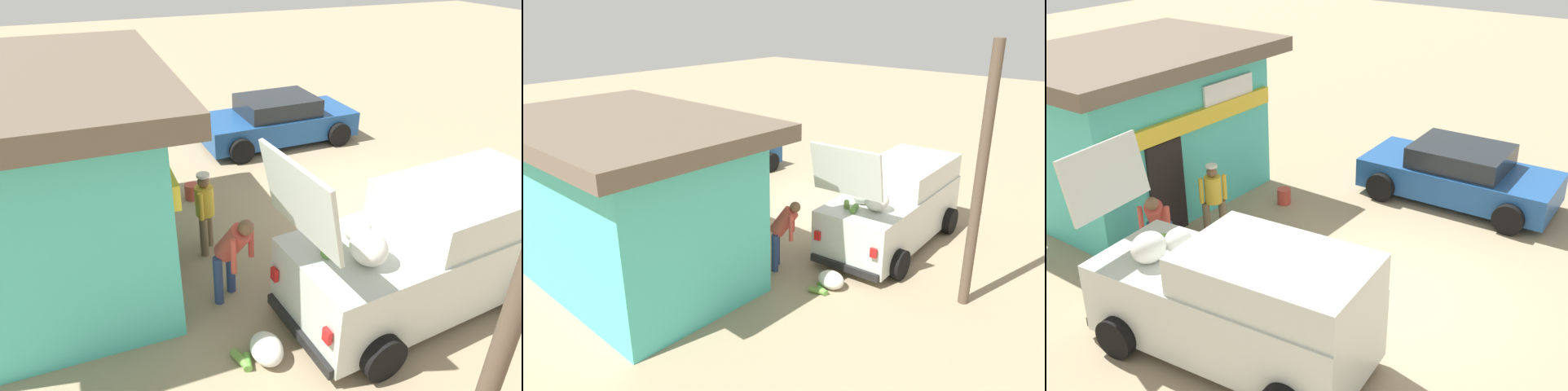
# 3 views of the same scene
# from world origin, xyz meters

# --- Properties ---
(ground_plane) EXTENTS (60.00, 60.00, 0.00)m
(ground_plane) POSITION_xyz_m (0.00, 0.00, 0.00)
(ground_plane) COLOR #9E896B
(storefront_bar) EXTENTS (5.80, 4.20, 3.50)m
(storefront_bar) POSITION_xyz_m (0.38, 6.40, 1.82)
(storefront_bar) COLOR #4CC6B7
(storefront_bar) RESTS_ON ground_plane
(delivery_van) EXTENTS (2.39, 4.69, 2.96)m
(delivery_van) POSITION_xyz_m (-2.72, 1.12, 0.97)
(delivery_van) COLOR silver
(delivery_van) RESTS_ON ground_plane
(parked_sedan) EXTENTS (2.27, 4.36, 1.31)m
(parked_sedan) POSITION_xyz_m (4.33, 0.51, 0.63)
(parked_sedan) COLOR #1E4C8C
(parked_sedan) RESTS_ON ground_plane
(vendor_standing) EXTENTS (0.50, 0.47, 1.59)m
(vendor_standing) POSITION_xyz_m (-0.11, 3.94, 0.90)
(vendor_standing) COLOR #726047
(vendor_standing) RESTS_ON ground_plane
(customer_bending) EXTENTS (0.71, 0.67, 1.59)m
(customer_bending) POSITION_xyz_m (-1.62, 3.96, 0.95)
(customer_bending) COLOR navy
(customer_bending) RESTS_ON ground_plane
(unloaded_banana_pile) EXTENTS (0.60, 0.70, 0.37)m
(unloaded_banana_pile) POSITION_xyz_m (-2.94, 3.97, 0.17)
(unloaded_banana_pile) COLOR silver
(unloaded_banana_pile) RESTS_ON ground_plane
(paint_bucket) EXTENTS (0.31, 0.31, 0.36)m
(paint_bucket) POSITION_xyz_m (1.92, 3.69, 0.18)
(paint_bucket) COLOR #BF3F33
(paint_bucket) RESTS_ON ground_plane
(utility_pole) EXTENTS (0.20, 0.20, 5.05)m
(utility_pole) POSITION_xyz_m (-5.24, 2.63, 2.52)
(utility_pole) COLOR brown
(utility_pole) RESTS_ON ground_plane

